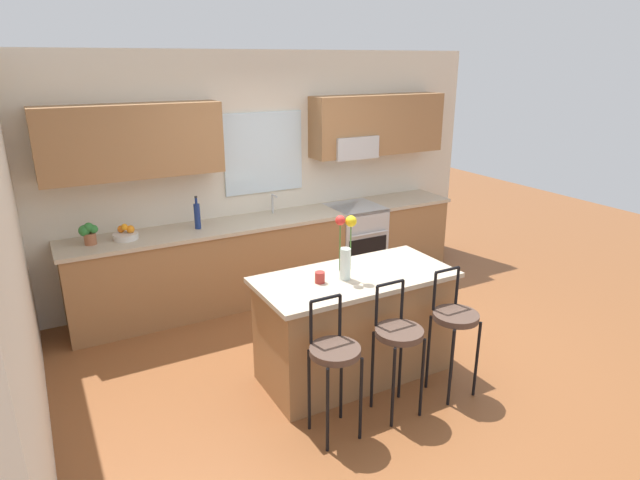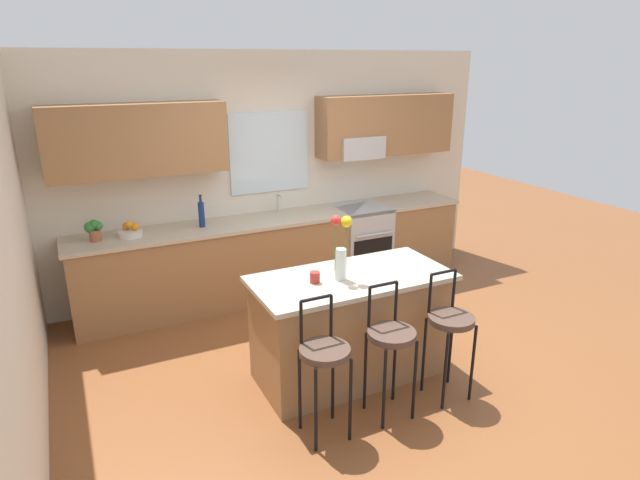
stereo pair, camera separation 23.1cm
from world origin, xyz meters
name	(u,v)px [view 2 (the right image)]	position (x,y,z in m)	size (l,w,h in m)	color
ground_plane	(353,360)	(0.00, 0.00, 0.00)	(14.00, 14.00, 0.00)	brown
wall_left	(7,253)	(-2.56, 0.30, 1.35)	(0.12, 4.60, 2.70)	beige
back_wall_assembly	(272,160)	(0.02, 1.98, 1.51)	(5.60, 0.50, 2.70)	beige
counter_run	(281,254)	(0.00, 1.70, 0.47)	(4.56, 0.64, 0.92)	#996B42
sink_faucet	(278,201)	(0.03, 1.84, 1.06)	(0.02, 0.13, 0.23)	#B7BABC
oven_range	(360,243)	(1.04, 1.68, 0.46)	(0.60, 0.64, 0.92)	#B7BABC
kitchen_island	(350,326)	(-0.13, -0.17, 0.46)	(1.65, 0.79, 0.92)	#996B42
bar_stool_near	(324,357)	(-0.68, -0.78, 0.64)	(0.36, 0.36, 1.04)	black
bar_stool_middle	(391,340)	(-0.13, -0.78, 0.64)	(0.36, 0.36, 1.04)	black
bar_stool_far	(450,325)	(0.42, -0.78, 0.64)	(0.36, 0.36, 1.04)	black
flower_vase	(341,249)	(-0.25, -0.20, 1.18)	(0.17, 0.10, 0.54)	silver
mug_ceramic	(315,277)	(-0.46, -0.17, 0.97)	(0.08, 0.08, 0.09)	#A52D28
fruit_bowl_oranges	(130,232)	(-1.61, 1.70, 0.97)	(0.24, 0.24, 0.16)	silver
bottle_olive_oil	(201,214)	(-0.89, 1.70, 1.06)	(0.06, 0.06, 0.35)	navy
potted_plant_small	(94,229)	(-1.94, 1.70, 1.04)	(0.18, 0.12, 0.22)	#9E5B3D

